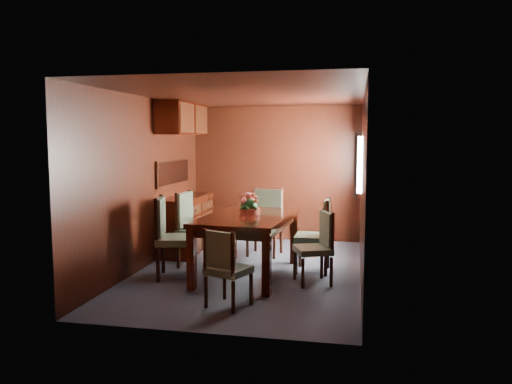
% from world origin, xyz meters
% --- Properties ---
extents(ground, '(4.50, 4.50, 0.00)m').
position_xyz_m(ground, '(0.00, 0.00, 0.00)').
color(ground, '#404757').
rests_on(ground, ground).
extents(room_shell, '(3.06, 4.52, 2.41)m').
position_xyz_m(room_shell, '(-0.10, 0.33, 1.63)').
color(room_shell, black).
rests_on(room_shell, ground).
extents(sideboard, '(0.48, 1.40, 0.90)m').
position_xyz_m(sideboard, '(-1.25, 1.00, 0.45)').
color(sideboard, black).
rests_on(sideboard, ground).
extents(dining_table, '(1.21, 1.80, 0.81)m').
position_xyz_m(dining_table, '(0.02, -0.20, 0.69)').
color(dining_table, black).
rests_on(dining_table, ground).
extents(chair_left_near, '(0.59, 0.61, 1.07)m').
position_xyz_m(chair_left_near, '(-0.96, -0.51, 0.60)').
color(chair_left_near, black).
rests_on(chair_left_near, ground).
extents(chair_left_far, '(0.52, 0.54, 1.07)m').
position_xyz_m(chair_left_far, '(-0.87, 0.16, 0.59)').
color(chair_left_far, black).
rests_on(chair_left_far, ground).
extents(chair_right_near, '(0.55, 0.56, 0.92)m').
position_xyz_m(chair_right_near, '(0.97, -0.38, 0.51)').
color(chair_right_near, black).
rests_on(chair_right_near, ground).
extents(chair_right_far, '(0.47, 0.49, 1.01)m').
position_xyz_m(chair_right_far, '(0.93, 0.16, 0.56)').
color(chair_right_far, black).
rests_on(chair_right_far, ground).
extents(chair_head, '(0.53, 0.51, 0.87)m').
position_xyz_m(chair_head, '(0.06, -1.53, 0.48)').
color(chair_head, black).
rests_on(chair_head, ground).
extents(chair_foot, '(0.55, 0.53, 1.04)m').
position_xyz_m(chair_foot, '(0.04, 1.07, 0.58)').
color(chair_foot, black).
rests_on(chair_foot, ground).
extents(flower_centerpiece, '(0.30, 0.30, 0.30)m').
position_xyz_m(flower_centerpiece, '(0.02, -0.10, 0.95)').
color(flower_centerpiece, '#A44232').
rests_on(flower_centerpiece, dining_table).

